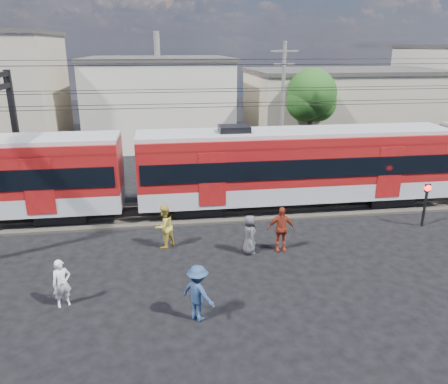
{
  "coord_description": "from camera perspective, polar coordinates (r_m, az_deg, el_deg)",
  "views": [
    {
      "loc": [
        -1.94,
        -13.08,
        8.21
      ],
      "look_at": [
        0.67,
        5.0,
        2.07
      ],
      "focal_mm": 35.0,
      "sensor_mm": 36.0,
      "label": 1
    }
  ],
  "objects": [
    {
      "name": "rail_far",
      "position": [
        23.34,
        -2.96,
        -1.58
      ],
      "size": [
        70.0,
        0.12,
        0.12
      ],
      "primitive_type": "cube",
      "color": "#59544C",
      "rests_on": "track_bed"
    },
    {
      "name": "utility_pole_mid",
      "position": [
        29.41,
        7.65,
        11.22
      ],
      "size": [
        1.8,
        0.24,
        8.5
      ],
      "color": "slate",
      "rests_on": "ground"
    },
    {
      "name": "crossing_signal",
      "position": [
        22.55,
        24.9,
        -0.63
      ],
      "size": [
        0.31,
        0.31,
        2.11
      ],
      "color": "black",
      "rests_on": "ground"
    },
    {
      "name": "building_mideast",
      "position": [
        40.68,
        15.19,
        10.79
      ],
      "size": [
        16.32,
        10.2,
        6.3
      ],
      "color": "tan",
      "rests_on": "ground"
    },
    {
      "name": "ground",
      "position": [
        15.57,
        0.18,
        -13.27
      ],
      "size": [
        120.0,
        120.0,
        0.0
      ],
      "primitive_type": "plane",
      "color": "black",
      "rests_on": "ground"
    },
    {
      "name": "tree_near",
      "position": [
        33.29,
        11.61,
        12.08
      ],
      "size": [
        3.82,
        3.64,
        6.72
      ],
      "color": "#382619",
      "rests_on": "ground"
    },
    {
      "name": "pedestrian_a",
      "position": [
        15.54,
        -20.43,
        -11.11
      ],
      "size": [
        0.71,
        0.61,
        1.65
      ],
      "primitive_type": "imported",
      "rotation": [
        0.0,
        0.0,
        0.44
      ],
      "color": "silver",
      "rests_on": "ground"
    },
    {
      "name": "commuter_train",
      "position": [
        22.95,
        9.75,
        3.63
      ],
      "size": [
        50.3,
        3.08,
        4.17
      ],
      "color": "black",
      "rests_on": "ground"
    },
    {
      "name": "pedestrian_e",
      "position": [
        18.06,
        3.32,
        -5.57
      ],
      "size": [
        0.64,
        0.88,
        1.67
      ],
      "primitive_type": "imported",
      "rotation": [
        0.0,
        0.0,
        1.71
      ],
      "color": "#454549",
      "rests_on": "ground"
    },
    {
      "name": "pedestrian_c",
      "position": [
        13.91,
        -3.42,
        -13.03
      ],
      "size": [
        1.34,
        1.33,
        1.86
      ],
      "primitive_type": "imported",
      "rotation": [
        0.0,
        0.0,
        2.36
      ],
      "color": "navy",
      "rests_on": "ground"
    },
    {
      "name": "pedestrian_d",
      "position": [
        18.35,
        7.44,
        -4.82
      ],
      "size": [
        1.18,
        0.57,
        1.95
      ],
      "primitive_type": "imported",
      "rotation": [
        0.0,
        0.0,
        -0.08
      ],
      "color": "maroon",
      "rests_on": "ground"
    },
    {
      "name": "catenary",
      "position": [
        22.34,
        -25.95,
        8.82
      ],
      "size": [
        70.0,
        9.3,
        7.52
      ],
      "color": "black",
      "rests_on": "ground"
    },
    {
      "name": "building_midwest",
      "position": [
        40.34,
        -8.44,
        11.88
      ],
      "size": [
        12.24,
        12.24,
        7.3
      ],
      "color": "beige",
      "rests_on": "ground"
    },
    {
      "name": "track_bed",
      "position": [
        22.68,
        -2.77,
        -2.51
      ],
      "size": [
        70.0,
        3.4,
        0.12
      ],
      "primitive_type": "cube",
      "color": "#2D2823",
      "rests_on": "ground"
    },
    {
      "name": "pedestrian_b",
      "position": [
        18.68,
        -7.82,
        -4.49
      ],
      "size": [
        1.17,
        1.15,
        1.9
      ],
      "primitive_type": "imported",
      "rotation": [
        0.0,
        0.0,
        3.87
      ],
      "color": "gold",
      "rests_on": "ground"
    },
    {
      "name": "rail_near",
      "position": [
        21.95,
        -2.59,
        -2.92
      ],
      "size": [
        70.0,
        0.12,
        0.12
      ],
      "primitive_type": "cube",
      "color": "#59544C",
      "rests_on": "track_bed"
    }
  ]
}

